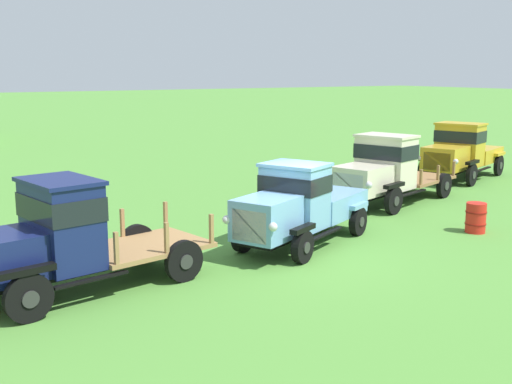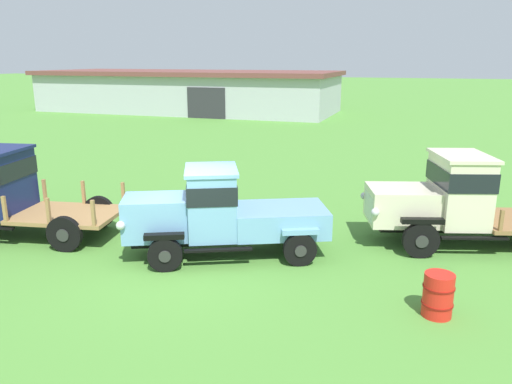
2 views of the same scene
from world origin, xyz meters
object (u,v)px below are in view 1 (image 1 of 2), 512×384
(vintage_truck_midrow_center, at_px, (299,205))
(vintage_truck_back_of_row, at_px, (461,151))
(vintage_truck_second_in_line, at_px, (55,238))
(vintage_truck_far_side, at_px, (383,170))
(oil_drum_beside_row, at_px, (476,218))

(vintage_truck_midrow_center, bearing_deg, vintage_truck_back_of_row, 22.62)
(vintage_truck_second_in_line, distance_m, vintage_truck_far_side, 11.80)
(vintage_truck_far_side, bearing_deg, vintage_truck_second_in_line, -164.65)
(vintage_truck_second_in_line, distance_m, vintage_truck_back_of_row, 18.35)
(vintage_truck_far_side, distance_m, oil_drum_beside_row, 4.13)
(oil_drum_beside_row, bearing_deg, vintage_truck_second_in_line, 175.22)
(vintage_truck_back_of_row, distance_m, oil_drum_beside_row, 9.02)
(oil_drum_beside_row, bearing_deg, vintage_truck_midrow_center, 163.23)
(vintage_truck_far_side, xyz_separation_m, oil_drum_beside_row, (-0.31, -4.05, -0.76))
(vintage_truck_midrow_center, xyz_separation_m, vintage_truck_far_side, (5.19, 2.58, 0.12))
(vintage_truck_second_in_line, bearing_deg, vintage_truck_far_side, 15.35)
(vintage_truck_second_in_line, distance_m, vintage_truck_midrow_center, 6.21)
(vintage_truck_second_in_line, relative_size, vintage_truck_back_of_row, 1.04)
(oil_drum_beside_row, bearing_deg, vintage_truck_far_side, 85.59)
(vintage_truck_midrow_center, xyz_separation_m, oil_drum_beside_row, (4.88, -1.47, -0.64))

